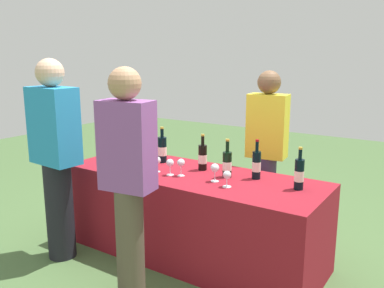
{
  "coord_description": "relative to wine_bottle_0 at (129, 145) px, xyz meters",
  "views": [
    {
      "loc": [
        1.81,
        -2.73,
        1.7
      ],
      "look_at": [
        0.0,
        0.0,
        0.98
      ],
      "focal_mm": 38.52,
      "sensor_mm": 36.0,
      "label": 1
    }
  ],
  "objects": [
    {
      "name": "ground_plane",
      "position": [
        0.81,
        -0.13,
        -0.85
      ],
      "size": [
        12.0,
        12.0,
        0.0
      ],
      "primitive_type": "plane",
      "color": "#476638"
    },
    {
      "name": "tasting_table",
      "position": [
        0.81,
        -0.13,
        -0.48
      ],
      "size": [
        2.2,
        0.79,
        0.73
      ],
      "primitive_type": "cube",
      "color": "maroon",
      "rests_on": "ground_plane"
    },
    {
      "name": "wine_bottle_0",
      "position": [
        0.0,
        0.0,
        0.0
      ],
      "size": [
        0.07,
        0.07,
        0.33
      ],
      "color": "black",
      "rests_on": "tasting_table"
    },
    {
      "name": "wine_bottle_1",
      "position": [
        0.13,
        -0.01,
        -0.01
      ],
      "size": [
        0.07,
        0.07,
        0.3
      ],
      "color": "black",
      "rests_on": "tasting_table"
    },
    {
      "name": "wine_bottle_2",
      "position": [
        0.38,
        0.03,
        0.0
      ],
      "size": [
        0.08,
        0.08,
        0.33
      ],
      "color": "black",
      "rests_on": "tasting_table"
    },
    {
      "name": "wine_bottle_3",
      "position": [
        0.83,
        0.01,
        -0.01
      ],
      "size": [
        0.07,
        0.07,
        0.31
      ],
      "color": "black",
      "rests_on": "tasting_table"
    },
    {
      "name": "wine_bottle_4",
      "position": [
        1.1,
        -0.06,
        -0.01
      ],
      "size": [
        0.07,
        0.07,
        0.31
      ],
      "color": "black",
      "rests_on": "tasting_table"
    },
    {
      "name": "wine_bottle_5",
      "position": [
        1.32,
        0.03,
        -0.0
      ],
      "size": [
        0.07,
        0.07,
        0.32
      ],
      "color": "black",
      "rests_on": "tasting_table"
    },
    {
      "name": "wine_bottle_6",
      "position": [
        1.69,
        -0.04,
        -0.0
      ],
      "size": [
        0.07,
        0.07,
        0.32
      ],
      "color": "black",
      "rests_on": "tasting_table"
    },
    {
      "name": "wine_glass_0",
      "position": [
        0.45,
        -0.24,
        -0.03
      ],
      "size": [
        0.07,
        0.07,
        0.13
      ],
      "color": "silver",
      "rests_on": "tasting_table"
    },
    {
      "name": "wine_glass_1",
      "position": [
        0.54,
        -0.25,
        -0.03
      ],
      "size": [
        0.07,
        0.07,
        0.13
      ],
      "color": "silver",
      "rests_on": "tasting_table"
    },
    {
      "name": "wine_glass_2",
      "position": [
        0.69,
        -0.27,
        -0.02
      ],
      "size": [
        0.06,
        0.06,
        0.14
      ],
      "color": "silver",
      "rests_on": "tasting_table"
    },
    {
      "name": "wine_glass_3",
      "position": [
        0.78,
        -0.24,
        -0.01
      ],
      "size": [
        0.06,
        0.06,
        0.14
      ],
      "color": "silver",
      "rests_on": "tasting_table"
    },
    {
      "name": "wine_glass_4",
      "position": [
        1.08,
        -0.21,
        -0.02
      ],
      "size": [
        0.07,
        0.07,
        0.14
      ],
      "color": "silver",
      "rests_on": "tasting_table"
    },
    {
      "name": "wine_glass_5",
      "position": [
        1.22,
        -0.28,
        -0.03
      ],
      "size": [
        0.07,
        0.07,
        0.12
      ],
      "color": "silver",
      "rests_on": "tasting_table"
    },
    {
      "name": "server_pouring",
      "position": [
        1.16,
        0.58,
        0.0
      ],
      "size": [
        0.37,
        0.23,
        1.56
      ],
      "rotation": [
        0.0,
        0.0,
        3.26
      ],
      "color": "#3F3351",
      "rests_on": "ground_plane"
    },
    {
      "name": "guest_0",
      "position": [
        -0.1,
        -0.76,
        0.05
      ],
      "size": [
        0.43,
        0.26,
        1.67
      ],
      "rotation": [
        0.0,
        0.0,
        -0.07
      ],
      "color": "black",
      "rests_on": "ground_plane"
    },
    {
      "name": "guest_1",
      "position": [
        0.8,
        -0.88,
        0.04
      ],
      "size": [
        0.38,
        0.25,
        1.62
      ],
      "rotation": [
        0.0,
        0.0,
        0.15
      ],
      "color": "brown",
      "rests_on": "ground_plane"
    }
  ]
}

